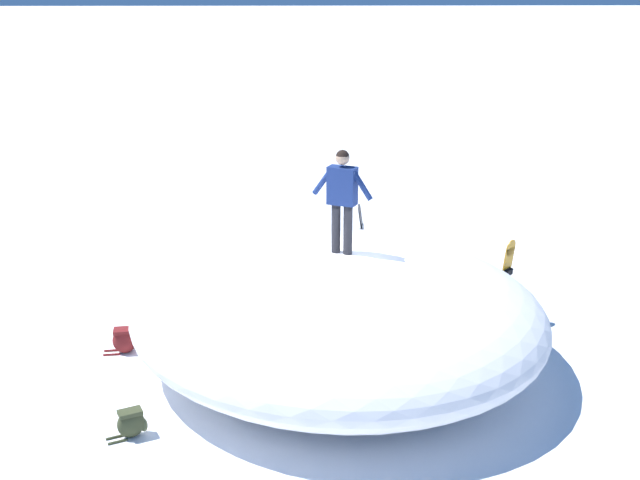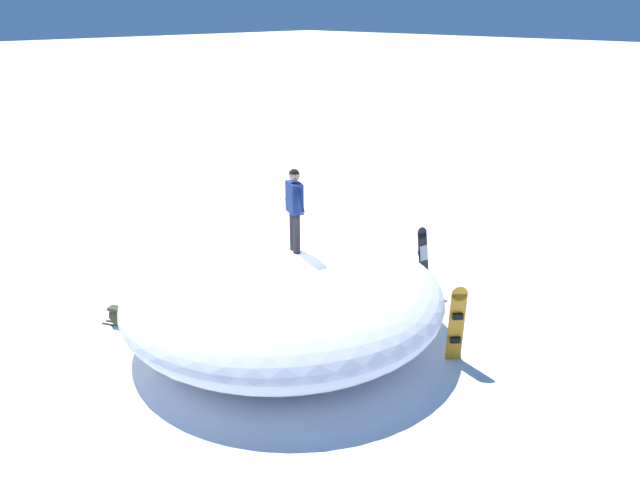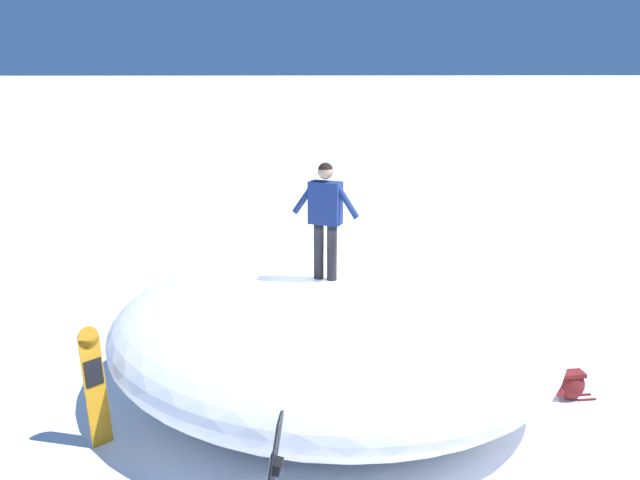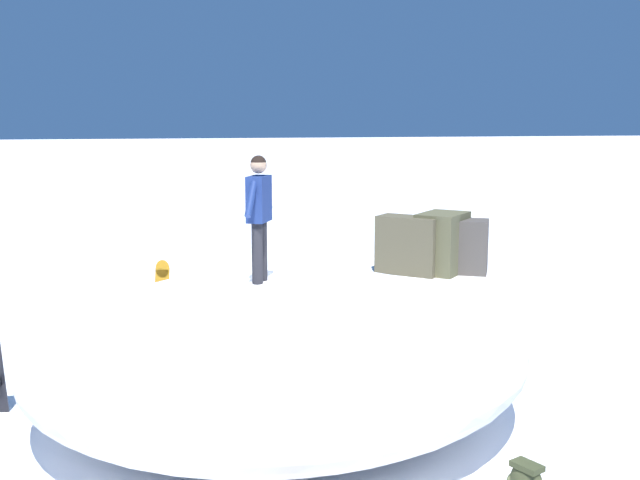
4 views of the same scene
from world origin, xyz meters
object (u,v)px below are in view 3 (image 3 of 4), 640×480
at_px(snowboard_primary_upright, 94,384).
at_px(backpack_far, 488,323).
at_px(backpack_near, 571,385).
at_px(snowboarder_standing, 325,211).

xyz_separation_m(snowboard_primary_upright, backpack_far, (-3.61, 5.87, -0.60)).
distance_m(snowboard_primary_upright, backpack_near, 6.59).
relative_size(snowboarder_standing, backpack_far, 2.83).
height_order(snowboarder_standing, backpack_far, snowboarder_standing).
bearing_deg(snowboard_primary_upright, snowboarder_standing, 113.25).
bearing_deg(snowboard_primary_upright, backpack_near, 99.47).
bearing_deg(backpack_near, backpack_far, -166.60).
bearing_deg(backpack_far, snowboard_primary_upright, -58.40).
bearing_deg(snowboarder_standing, backpack_far, 128.73).
distance_m(snowboarder_standing, snowboard_primary_upright, 3.75).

